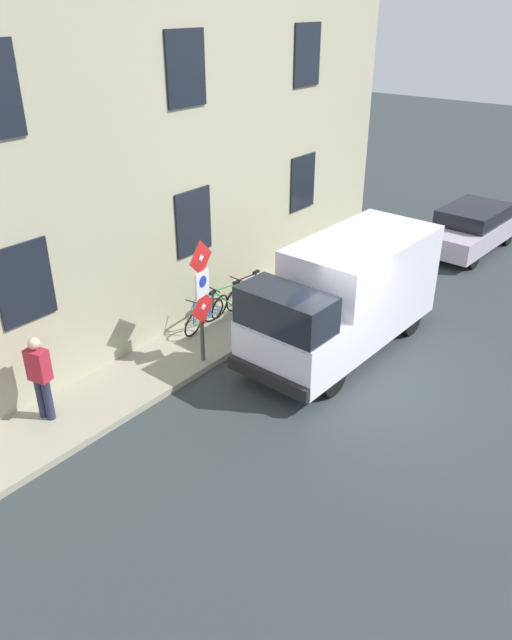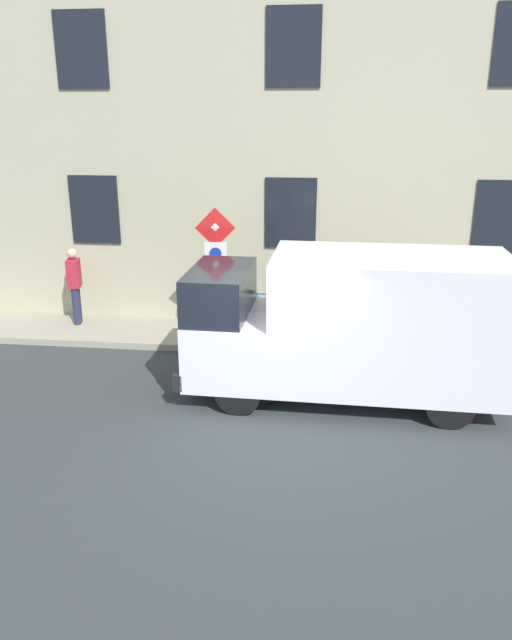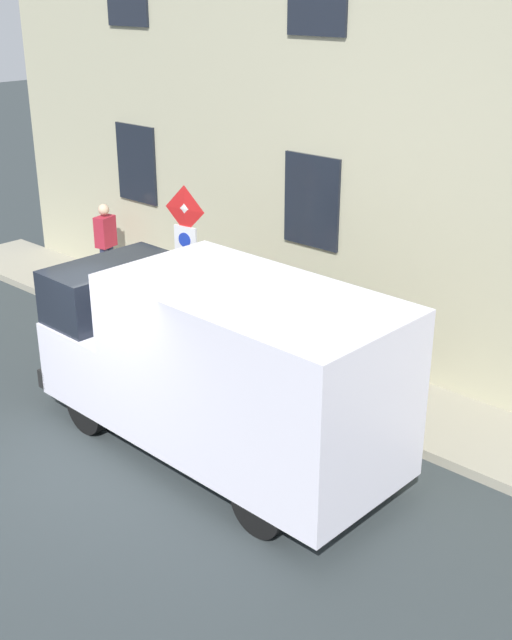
# 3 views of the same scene
# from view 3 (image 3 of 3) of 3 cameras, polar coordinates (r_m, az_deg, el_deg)

# --- Properties ---
(ground_plane) EXTENTS (80.00, 80.00, 0.00)m
(ground_plane) POSITION_cam_3_polar(r_m,az_deg,el_deg) (11.15, -12.07, -9.61)
(ground_plane) COLOR #30383A
(sidewalk_slab) EXTENTS (1.74, 17.88, 0.14)m
(sidewalk_slab) POSITION_cam_3_polar(r_m,az_deg,el_deg) (13.42, 1.42, -2.87)
(sidewalk_slab) COLOR gray
(sidewalk_slab) RESTS_ON ground_plane
(building_facade) EXTENTS (0.75, 15.88, 8.19)m
(building_facade) POSITION_cam_3_polar(r_m,az_deg,el_deg) (13.17, 5.18, 14.90)
(building_facade) COLOR #B2AE8F
(building_facade) RESTS_ON ground_plane
(sign_post_stacked) EXTENTS (0.18, 0.56, 2.67)m
(sign_post_stacked) POSITION_cam_3_polar(r_m,az_deg,el_deg) (13.22, -4.95, 4.75)
(sign_post_stacked) COLOR #474C47
(sign_post_stacked) RESTS_ON sidewalk_slab
(delivery_van) EXTENTS (2.13, 5.38, 2.50)m
(delivery_van) POSITION_cam_3_polar(r_m,az_deg,el_deg) (10.41, -2.64, -3.13)
(delivery_van) COLOR white
(delivery_van) RESTS_ON ground_plane
(bicycle_black) EXTENTS (0.46, 1.71, 0.89)m
(bicycle_black) POSITION_cam_3_polar(r_m,az_deg,el_deg) (12.71, 7.06, -2.39)
(bicycle_black) COLOR black
(bicycle_black) RESTS_ON sidewalk_slab
(bicycle_green) EXTENTS (0.50, 1.71, 0.89)m
(bicycle_green) POSITION_cam_3_polar(r_m,az_deg,el_deg) (13.14, 4.22, -1.40)
(bicycle_green) COLOR black
(bicycle_green) RESTS_ON sidewalk_slab
(bicycle_blue) EXTENTS (0.46, 1.72, 0.89)m
(bicycle_blue) POSITION_cam_3_polar(r_m,az_deg,el_deg) (13.60, 1.55, -0.47)
(bicycle_blue) COLOR black
(bicycle_blue) RESTS_ON sidewalk_slab
(pedestrian) EXTENTS (0.45, 0.34, 1.72)m
(pedestrian) POSITION_cam_3_polar(r_m,az_deg,el_deg) (16.48, -10.58, 5.42)
(pedestrian) COLOR #262B47
(pedestrian) RESTS_ON sidewalk_slab
(litter_bin) EXTENTS (0.44, 0.44, 0.90)m
(litter_bin) POSITION_cam_3_polar(r_m,az_deg,el_deg) (12.25, 3.46, -2.85)
(litter_bin) COLOR #2D5133
(litter_bin) RESTS_ON sidewalk_slab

